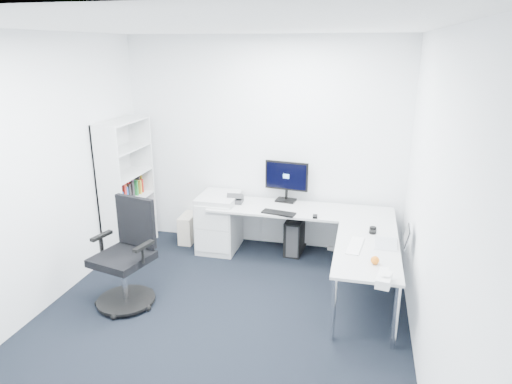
% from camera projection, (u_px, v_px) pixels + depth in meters
% --- Properties ---
extents(ground, '(4.20, 4.20, 0.00)m').
position_uv_depth(ground, '(215.00, 329.00, 4.32)').
color(ground, black).
extents(ceiling, '(4.20, 4.20, 0.00)m').
position_uv_depth(ceiling, '(205.00, 27.00, 3.49)').
color(ceiling, white).
extents(wall_back, '(3.60, 0.02, 2.70)m').
position_uv_depth(wall_back, '(264.00, 145.00, 5.85)').
color(wall_back, white).
rests_on(wall_back, ground).
extents(wall_front, '(3.60, 0.02, 2.70)m').
position_uv_depth(wall_front, '(52.00, 341.00, 1.96)').
color(wall_front, white).
rests_on(wall_front, ground).
extents(wall_left, '(0.02, 4.20, 2.70)m').
position_uv_depth(wall_left, '(30.00, 180.00, 4.31)').
color(wall_left, white).
rests_on(wall_left, ground).
extents(wall_right, '(0.02, 4.20, 2.70)m').
position_uv_depth(wall_right, '(432.00, 211.00, 3.51)').
color(wall_right, white).
rests_on(wall_right, ground).
extents(l_desk, '(2.24, 1.26, 0.65)m').
position_uv_depth(l_desk, '(296.00, 244.00, 5.39)').
color(l_desk, '#BBBEBE').
rests_on(l_desk, ground).
extents(drawer_pedestal, '(0.48, 0.60, 0.74)m').
position_uv_depth(drawer_pedestal, '(219.00, 222.00, 5.94)').
color(drawer_pedestal, '#BBBEBE').
rests_on(drawer_pedestal, ground).
extents(bookshelf, '(0.33, 0.85, 1.71)m').
position_uv_depth(bookshelf, '(127.00, 187.00, 5.76)').
color(bookshelf, silver).
rests_on(bookshelf, ground).
extents(task_chair, '(0.75, 0.75, 1.10)m').
position_uv_depth(task_chair, '(122.00, 256.00, 4.57)').
color(task_chair, black).
rests_on(task_chair, ground).
extents(black_pc_tower, '(0.24, 0.48, 0.46)m').
position_uv_depth(black_pc_tower, '(296.00, 235.00, 5.89)').
color(black_pc_tower, black).
rests_on(black_pc_tower, ground).
extents(beige_pc_tower, '(0.19, 0.40, 0.37)m').
position_uv_depth(beige_pc_tower, '(189.00, 228.00, 6.23)').
color(beige_pc_tower, beige).
rests_on(beige_pc_tower, ground).
extents(power_strip, '(0.37, 0.14, 0.04)m').
position_uv_depth(power_strip, '(342.00, 250.00, 5.93)').
color(power_strip, white).
rests_on(power_strip, ground).
extents(monitor, '(0.58, 0.25, 0.54)m').
position_uv_depth(monitor, '(286.00, 181.00, 5.78)').
color(monitor, black).
rests_on(monitor, l_desk).
extents(black_keyboard, '(0.42, 0.21, 0.02)m').
position_uv_depth(black_keyboard, '(279.00, 213.00, 5.42)').
color(black_keyboard, black).
rests_on(black_keyboard, l_desk).
extents(mouse, '(0.06, 0.09, 0.03)m').
position_uv_depth(mouse, '(315.00, 216.00, 5.30)').
color(mouse, black).
rests_on(mouse, l_desk).
extents(desk_phone, '(0.20, 0.20, 0.13)m').
position_uv_depth(desk_phone, '(235.00, 198.00, 5.79)').
color(desk_phone, '#2D2E30').
rests_on(desk_phone, l_desk).
extents(laptop, '(0.33, 0.33, 0.23)m').
position_uv_depth(laptop, '(387.00, 234.00, 4.55)').
color(laptop, silver).
rests_on(laptop, l_desk).
extents(white_keyboard, '(0.18, 0.45, 0.01)m').
position_uv_depth(white_keyboard, '(355.00, 246.00, 4.54)').
color(white_keyboard, white).
rests_on(white_keyboard, l_desk).
extents(headphones, '(0.12, 0.18, 0.05)m').
position_uv_depth(headphones, '(373.00, 229.00, 4.90)').
color(headphones, black).
rests_on(headphones, l_desk).
extents(orange_fruit, '(0.08, 0.08, 0.08)m').
position_uv_depth(orange_fruit, '(375.00, 260.00, 4.16)').
color(orange_fruit, orange).
rests_on(orange_fruit, l_desk).
extents(tissue_box, '(0.15, 0.24, 0.08)m').
position_uv_depth(tissue_box, '(384.00, 280.00, 3.81)').
color(tissue_box, white).
rests_on(tissue_box, l_desk).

